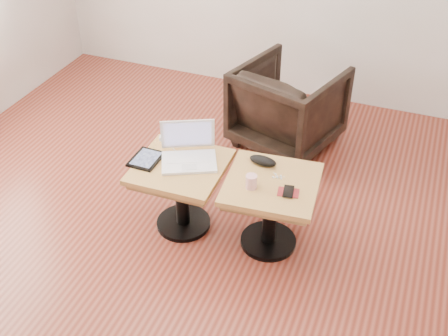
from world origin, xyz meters
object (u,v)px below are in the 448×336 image
(side_table_left, at_px, (181,180))
(striped_cup, at_px, (251,182))
(side_table_right, at_px, (271,198))
(laptop, at_px, (189,153))
(armchair, at_px, (288,106))

(side_table_left, xyz_separation_m, striped_cup, (0.48, -0.06, 0.16))
(side_table_right, distance_m, laptop, 0.57)
(laptop, distance_m, striped_cup, 0.47)
(side_table_left, distance_m, armchair, 1.24)
(laptop, xyz_separation_m, armchair, (0.33, 1.12, -0.21))
(side_table_right, height_order, striped_cup, striped_cup)
(laptop, height_order, armchair, laptop)
(side_table_left, xyz_separation_m, armchair, (0.35, 1.19, -0.04))
(striped_cup, distance_m, armchair, 1.27)
(striped_cup, bearing_deg, side_table_right, 44.00)
(armchair, bearing_deg, laptop, 91.10)
(side_table_left, bearing_deg, laptop, 69.15)
(side_table_left, relative_size, laptop, 1.32)
(side_table_right, xyz_separation_m, striped_cup, (-0.10, -0.09, 0.16))
(side_table_right, bearing_deg, laptop, 171.29)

